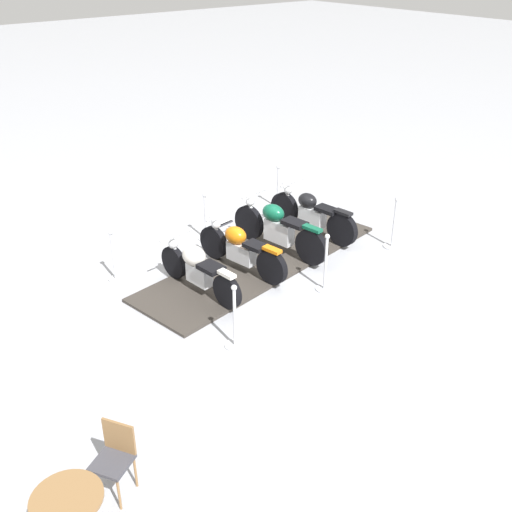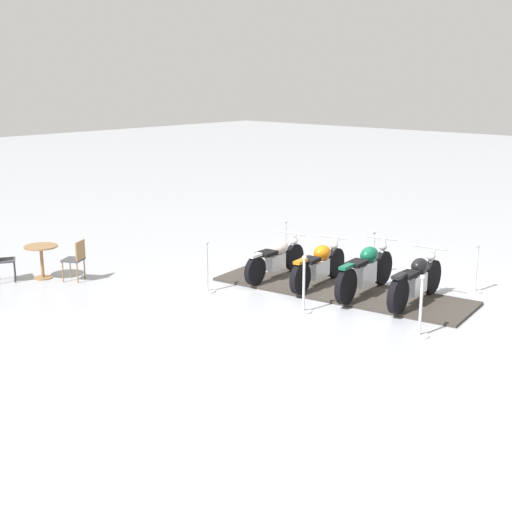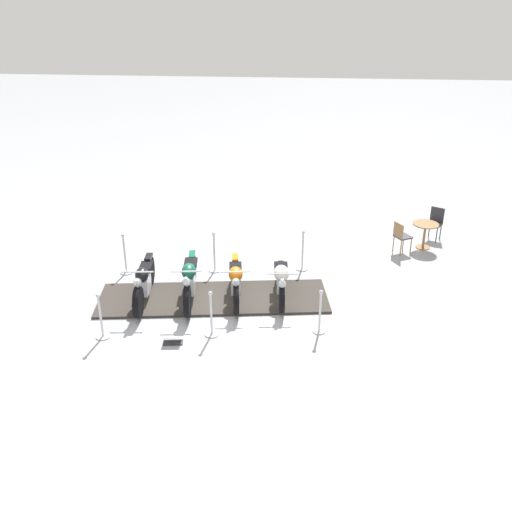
{
  "view_description": "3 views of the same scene",
  "coord_description": "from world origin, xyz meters",
  "px_view_note": "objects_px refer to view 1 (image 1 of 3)",
  "views": [
    {
      "loc": [
        7.99,
        -6.68,
        5.6
      ],
      "look_at": [
        1.43,
        -1.29,
        1.15
      ],
      "focal_mm": 42.61,
      "sensor_mm": 36.0,
      "label": 1
    },
    {
      "loc": [
        11.55,
        8.11,
        4.36
      ],
      "look_at": [
        0.7,
        -1.74,
        0.6
      ],
      "focal_mm": 49.71,
      "sensor_mm": 36.0,
      "label": 2
    },
    {
      "loc": [
        -11.62,
        -2.17,
        6.58
      ],
      "look_at": [
        0.89,
        -0.93,
        0.77
      ],
      "focal_mm": 39.65,
      "sensor_mm": 36.0,
      "label": 3
    }
  ],
  "objects_px": {
    "stanchion_left_mid": "(325,272)",
    "stanchion_right_front": "(278,193)",
    "motorcycle_copper": "(240,248)",
    "motorcycle_cream": "(198,268)",
    "cafe_table": "(69,510)",
    "cafe_chair_near_table": "(115,455)",
    "stanchion_left_rear": "(235,327)",
    "info_placard": "(223,221)",
    "stanchion_left_front": "(393,232)",
    "stanchion_right_rear": "(114,262)",
    "motorcycle_forest": "(278,227)",
    "motorcycle_black": "(311,213)",
    "stanchion_right_mid": "(206,225)"
  },
  "relations": [
    {
      "from": "stanchion_left_mid",
      "to": "cafe_chair_near_table",
      "type": "xyz_separation_m",
      "value": [
        1.67,
        -4.98,
        0.15
      ]
    },
    {
      "from": "motorcycle_black",
      "to": "stanchion_left_front",
      "type": "relative_size",
      "value": 2.06
    },
    {
      "from": "stanchion_right_mid",
      "to": "stanchion_left_rear",
      "type": "height_order",
      "value": "stanchion_left_rear"
    },
    {
      "from": "motorcycle_cream",
      "to": "stanchion_left_front",
      "type": "bearing_deg",
      "value": -108.62
    },
    {
      "from": "stanchion_left_mid",
      "to": "cafe_table",
      "type": "xyz_separation_m",
      "value": [
        2.07,
        -5.69,
        0.18
      ]
    },
    {
      "from": "motorcycle_cream",
      "to": "cafe_chair_near_table",
      "type": "height_order",
      "value": "motorcycle_cream"
    },
    {
      "from": "stanchion_right_mid",
      "to": "motorcycle_black",
      "type": "bearing_deg",
      "value": 55.08
    },
    {
      "from": "motorcycle_copper",
      "to": "stanchion_left_rear",
      "type": "xyz_separation_m",
      "value": [
        1.81,
        -1.52,
        -0.15
      ]
    },
    {
      "from": "stanchion_left_mid",
      "to": "stanchion_right_front",
      "type": "relative_size",
      "value": 1.06
    },
    {
      "from": "motorcycle_copper",
      "to": "stanchion_right_front",
      "type": "height_order",
      "value": "stanchion_right_front"
    },
    {
      "from": "motorcycle_cream",
      "to": "stanchion_left_mid",
      "type": "xyz_separation_m",
      "value": [
        1.33,
        1.81,
        -0.14
      ]
    },
    {
      "from": "stanchion_right_rear",
      "to": "info_placard",
      "type": "distance_m",
      "value": 3.13
    },
    {
      "from": "motorcycle_cream",
      "to": "cafe_chair_near_table",
      "type": "xyz_separation_m",
      "value": [
        2.99,
        -3.16,
        0.01
      ]
    },
    {
      "from": "motorcycle_copper",
      "to": "motorcycle_cream",
      "type": "height_order",
      "value": "motorcycle_copper"
    },
    {
      "from": "motorcycle_cream",
      "to": "stanchion_right_rear",
      "type": "bearing_deg",
      "value": 28.37
    },
    {
      "from": "cafe_chair_near_table",
      "to": "stanchion_right_front",
      "type": "bearing_deg",
      "value": -172.94
    },
    {
      "from": "stanchion_left_rear",
      "to": "stanchion_left_mid",
      "type": "relative_size",
      "value": 0.99
    },
    {
      "from": "stanchion_right_rear",
      "to": "motorcycle_forest",
      "type": "bearing_deg",
      "value": 70.4
    },
    {
      "from": "motorcycle_cream",
      "to": "stanchion_right_mid",
      "type": "xyz_separation_m",
      "value": [
        -1.71,
        1.37,
        -0.19
      ]
    },
    {
      "from": "info_placard",
      "to": "cafe_table",
      "type": "relative_size",
      "value": 0.59
    },
    {
      "from": "cafe_table",
      "to": "motorcycle_cream",
      "type": "bearing_deg",
      "value": 131.21
    },
    {
      "from": "stanchion_left_rear",
      "to": "info_placard",
      "type": "xyz_separation_m",
      "value": [
        -3.78,
        2.59,
        -0.29
      ]
    },
    {
      "from": "stanchion_left_mid",
      "to": "cafe_table",
      "type": "distance_m",
      "value": 6.06
    },
    {
      "from": "stanchion_left_rear",
      "to": "info_placard",
      "type": "height_order",
      "value": "stanchion_left_rear"
    },
    {
      "from": "stanchion_right_front",
      "to": "stanchion_left_front",
      "type": "bearing_deg",
      "value": 8.28
    },
    {
      "from": "motorcycle_forest",
      "to": "stanchion_right_front",
      "type": "xyz_separation_m",
      "value": [
        -1.74,
        1.53,
        -0.2
      ]
    },
    {
      "from": "motorcycle_copper",
      "to": "info_placard",
      "type": "relative_size",
      "value": 4.9
    },
    {
      "from": "stanchion_right_mid",
      "to": "stanchion_left_rear",
      "type": "bearing_deg",
      "value": -28.59
    },
    {
      "from": "stanchion_right_front",
      "to": "stanchion_right_rear",
      "type": "bearing_deg",
      "value": -81.72
    },
    {
      "from": "motorcycle_black",
      "to": "motorcycle_cream",
      "type": "bearing_deg",
      "value": 91.93
    },
    {
      "from": "stanchion_right_front",
      "to": "cafe_table",
      "type": "bearing_deg",
      "value": -54.17
    },
    {
      "from": "motorcycle_copper",
      "to": "motorcycle_cream",
      "type": "distance_m",
      "value": 1.07
    },
    {
      "from": "stanchion_right_rear",
      "to": "stanchion_left_front",
      "type": "bearing_deg",
      "value": 64.59
    },
    {
      "from": "motorcycle_cream",
      "to": "stanchion_left_front",
      "type": "distance_m",
      "value": 4.21
    },
    {
      "from": "motorcycle_forest",
      "to": "motorcycle_copper",
      "type": "relative_size",
      "value": 1.1
    },
    {
      "from": "stanchion_left_front",
      "to": "info_placard",
      "type": "relative_size",
      "value": 2.52
    },
    {
      "from": "stanchion_left_mid",
      "to": "stanchion_right_mid",
      "type": "bearing_deg",
      "value": -171.72
    },
    {
      "from": "stanchion_right_front",
      "to": "motorcycle_cream",
      "type": "bearing_deg",
      "value": -60.8
    },
    {
      "from": "motorcycle_forest",
      "to": "cafe_chair_near_table",
      "type": "bearing_deg",
      "value": 114.59
    },
    {
      "from": "stanchion_left_front",
      "to": "stanchion_left_mid",
      "type": "bearing_deg",
      "value": -81.72
    },
    {
      "from": "stanchion_right_rear",
      "to": "stanchion_left_mid",
      "type": "height_order",
      "value": "stanchion_left_mid"
    },
    {
      "from": "stanchion_right_front",
      "to": "cafe_chair_near_table",
      "type": "height_order",
      "value": "stanchion_right_front"
    },
    {
      "from": "motorcycle_forest",
      "to": "motorcycle_cream",
      "type": "distance_m",
      "value": 2.14
    },
    {
      "from": "stanchion_right_front",
      "to": "stanchion_left_rear",
      "type": "bearing_deg",
      "value": -48.03
    },
    {
      "from": "stanchion_right_rear",
      "to": "motorcycle_black",
      "type": "bearing_deg",
      "value": 77.16
    },
    {
      "from": "stanchion_right_rear",
      "to": "stanchion_right_front",
      "type": "xyz_separation_m",
      "value": [
        -0.66,
        4.55,
        -0.01
      ]
    },
    {
      "from": "motorcycle_cream",
      "to": "stanchion_left_rear",
      "type": "height_order",
      "value": "stanchion_left_rear"
    },
    {
      "from": "stanchion_right_front",
      "to": "motorcycle_black",
      "type": "bearing_deg",
      "value": -16.37
    },
    {
      "from": "motorcycle_forest",
      "to": "stanchion_left_mid",
      "type": "height_order",
      "value": "same"
    },
    {
      "from": "stanchion_left_mid",
      "to": "stanchion_left_rear",
      "type": "bearing_deg",
      "value": -81.72
    }
  ]
}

